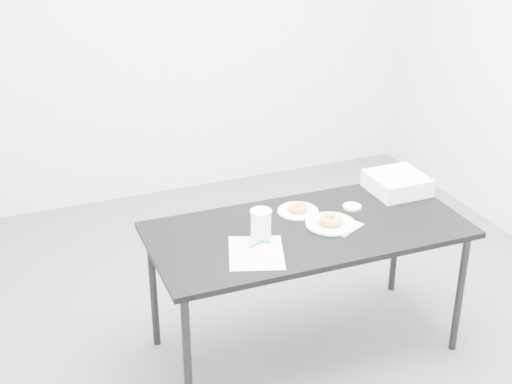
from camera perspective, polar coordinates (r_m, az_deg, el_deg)
name	(u,v)px	position (r m, az deg, el deg)	size (l,w,h in m)	color
floor	(267,334)	(3.95, 0.85, -11.31)	(4.00, 4.00, 0.00)	#4D4D52
wall_back	(155,15)	(5.17, -8.07, 13.81)	(4.00, 0.02, 2.70)	silver
table	(308,237)	(3.52, 4.15, -3.62)	(1.57, 0.75, 0.71)	black
scorecard	(256,253)	(3.27, 0.01, -4.88)	(0.25, 0.31, 0.00)	silver
logo_patch	(265,240)	(3.36, 0.72, -3.87)	(0.05, 0.05, 0.00)	#3C912A
pen	(262,241)	(3.35, 0.46, -3.96)	(0.01, 0.01, 0.15)	#0D8C91
napkin	(340,225)	(3.52, 6.72, -2.65)	(0.17, 0.17, 0.00)	silver
plate_near	(331,224)	(3.52, 5.99, -2.56)	(0.25, 0.25, 0.01)	white
donut_near	(331,220)	(3.51, 6.01, -2.23)	(0.12, 0.12, 0.04)	#DD9346
plate_far	(298,211)	(3.64, 3.37, -1.53)	(0.21, 0.21, 0.01)	white
donut_far	(298,208)	(3.63, 3.38, -1.26)	(0.10, 0.10, 0.03)	#DD9346
coffee_cup	(261,224)	(3.36, 0.40, -2.58)	(0.10, 0.10, 0.14)	white
cup_lid	(352,207)	(3.71, 7.69, -1.17)	(0.09, 0.09, 0.01)	white
bakery_box	(397,183)	(3.91, 11.21, 0.71)	(0.29, 0.29, 0.10)	white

